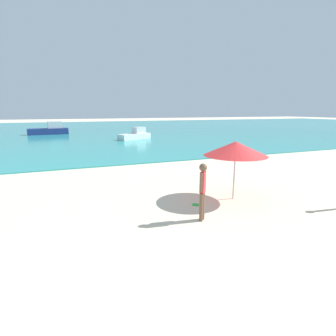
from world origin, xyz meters
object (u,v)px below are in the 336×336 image
object	(u,v)px
frisbee	(196,205)
beach_umbrella	(236,149)
person_standing	(203,189)
boat_near	(135,135)
boat_far	(50,130)

from	to	relation	value
frisbee	beach_umbrella	distance (m)	2.35
person_standing	boat_near	distance (m)	21.58
boat_near	boat_far	size ratio (longest dim) A/B	0.78
frisbee	boat_far	distance (m)	30.10
boat_far	beach_umbrella	size ratio (longest dim) A/B	2.23
frisbee	boat_near	distance (m)	20.37
boat_near	boat_far	bearing A→B (deg)	-74.12
frisbee	beach_umbrella	bearing A→B (deg)	3.68
boat_near	person_standing	bearing A→B (deg)	53.87
frisbee	boat_near	xyz separation A→B (m)	(3.30, 20.09, 0.48)
frisbee	boat_far	bearing A→B (deg)	100.17
boat_far	boat_near	bearing A→B (deg)	126.66
boat_far	frisbee	bearing A→B (deg)	94.71
person_standing	boat_far	bearing A→B (deg)	-123.21
frisbee	boat_near	bearing A→B (deg)	80.67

